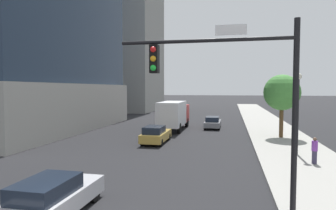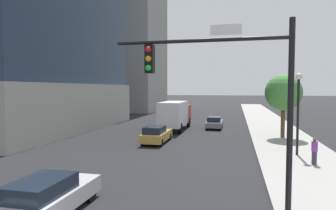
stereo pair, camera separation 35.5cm
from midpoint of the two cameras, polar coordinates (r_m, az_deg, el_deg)
The scene contains 10 objects.
sidewalk at distance 28.16m, azimuth 20.92°, elevation -6.26°, with size 5.41×120.00×0.15m, color #9E9B93.
construction_building at distance 63.81m, azimuth -8.95°, elevation 13.49°, with size 15.11×16.27×36.63m.
traffic_light_pole at distance 10.66m, azimuth 11.65°, elevation 4.41°, with size 6.36×0.48×6.84m.
street_lamp at distance 21.44m, azimuth 23.55°, elevation 0.72°, with size 0.44×0.44×5.49m.
street_tree at distance 28.53m, azimuth 20.98°, elevation 2.24°, with size 3.27×3.27×5.74m.
car_gold at distance 24.83m, azimuth -2.83°, elevation -5.77°, with size 1.78×4.37×1.49m.
car_silver at distance 11.70m, azimuth -22.61°, elevation -16.37°, with size 1.84×4.62×1.48m.
car_gray at distance 34.44m, azimuth 8.41°, elevation -3.36°, with size 1.77×4.54×1.37m.
box_truck at distance 32.40m, azimuth 0.81°, elevation -1.73°, with size 2.32×7.89×3.20m.
pedestrian_purple_shirt at distance 19.45m, azimuth 26.19°, elevation -7.95°, with size 0.34×0.34×1.58m.
Camera 1 is at (3.84, -7.50, 4.60)m, focal length 31.28 mm.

